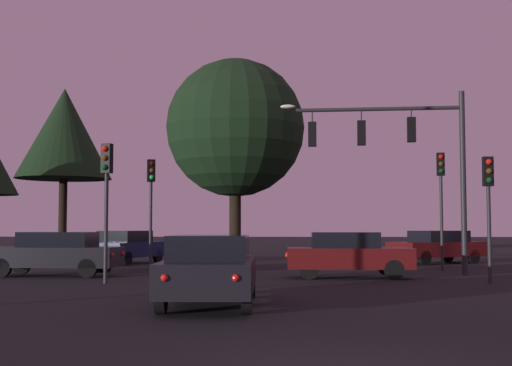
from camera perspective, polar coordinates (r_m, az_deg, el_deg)
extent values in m
plane|color=black|center=(32.45, 3.87, -6.65)|extent=(168.00, 168.00, 0.00)
cylinder|color=#232326|center=(25.47, 16.85, 0.05)|extent=(0.20, 0.20, 6.56)
cylinder|color=#232326|center=(25.41, 10.09, 6.07)|extent=(5.94, 0.50, 0.14)
ellipsoid|color=#F4EACC|center=(25.43, 2.66, 6.35)|extent=(0.56, 0.28, 0.16)
cylinder|color=#232326|center=(25.49, 12.78, 5.71)|extent=(0.05, 0.05, 0.32)
cube|color=black|center=(25.39, 12.80, 4.34)|extent=(0.31, 0.26, 0.90)
sphere|color=red|center=(25.57, 12.75, 4.92)|extent=(0.18, 0.18, 0.18)
sphere|color=#56380C|center=(25.53, 12.76, 4.30)|extent=(0.18, 0.18, 0.18)
sphere|color=#0C4219|center=(25.50, 12.77, 3.68)|extent=(0.18, 0.18, 0.18)
cylinder|color=#232326|center=(25.34, 8.75, 5.61)|extent=(0.05, 0.05, 0.42)
cube|color=black|center=(25.24, 8.76, 4.13)|extent=(0.31, 0.26, 0.90)
sphere|color=red|center=(25.42, 8.74, 4.71)|extent=(0.18, 0.18, 0.18)
sphere|color=#56380C|center=(25.38, 8.75, 4.09)|extent=(0.18, 0.18, 0.18)
sphere|color=#0C4219|center=(25.35, 8.76, 3.46)|extent=(0.18, 0.18, 0.18)
cylinder|color=#232326|center=(25.33, 4.70, 5.56)|extent=(0.05, 0.05, 0.44)
cube|color=black|center=(25.23, 4.70, 4.06)|extent=(0.31, 0.26, 0.90)
sphere|color=red|center=(25.40, 4.71, 4.64)|extent=(0.18, 0.18, 0.18)
sphere|color=#56380C|center=(25.37, 4.71, 4.02)|extent=(0.18, 0.18, 0.18)
sphere|color=#0C4219|center=(25.33, 4.72, 3.39)|extent=(0.18, 0.18, 0.18)
cylinder|color=#232326|center=(27.84, 15.17, -3.21)|extent=(0.12, 0.12, 3.71)
cube|color=black|center=(27.95, 15.10, 1.52)|extent=(0.32, 0.27, 0.90)
sphere|color=red|center=(27.84, 15.12, 2.12)|extent=(0.18, 0.18, 0.18)
sphere|color=#56380C|center=(27.81, 15.13, 1.54)|extent=(0.18, 0.18, 0.18)
sphere|color=#0C4219|center=(27.79, 15.14, 0.97)|extent=(0.18, 0.18, 0.18)
cylinder|color=#232326|center=(21.22, -12.36, -3.68)|extent=(0.12, 0.12, 3.33)
cube|color=black|center=(21.32, -12.28, 2.01)|extent=(0.35, 0.30, 0.90)
sphere|color=red|center=(21.22, -12.46, 2.80)|extent=(0.18, 0.18, 0.18)
sphere|color=#56380C|center=(21.20, -12.47, 2.05)|extent=(0.18, 0.18, 0.18)
sphere|color=#0C4219|center=(21.17, -12.48, 1.29)|extent=(0.18, 0.18, 0.18)
cylinder|color=#232326|center=(22.08, 18.82, -4.06)|extent=(0.12, 0.12, 2.94)
cube|color=black|center=(22.15, 18.72, 0.92)|extent=(0.31, 0.25, 0.90)
sphere|color=red|center=(22.03, 18.80, 1.67)|extent=(0.18, 0.18, 0.18)
sphere|color=#56380C|center=(22.01, 18.81, 0.95)|extent=(0.18, 0.18, 0.18)
sphere|color=#0C4219|center=(21.99, 18.83, 0.22)|extent=(0.18, 0.18, 0.18)
cylinder|color=#232326|center=(27.91, -8.75, -3.50)|extent=(0.12, 0.12, 3.52)
cube|color=black|center=(28.00, -8.71, 1.02)|extent=(0.37, 0.34, 0.90)
sphere|color=#4C0A0A|center=(27.88, -8.65, 1.62)|extent=(0.18, 0.18, 0.18)
sphere|color=#56380C|center=(27.86, -8.66, 1.05)|extent=(0.18, 0.18, 0.18)
sphere|color=#1EE04C|center=(27.84, -8.66, 0.47)|extent=(0.18, 0.18, 0.18)
cube|color=black|center=(15.06, -3.80, -7.62)|extent=(2.02, 4.62, 0.68)
cube|color=black|center=(14.88, -3.84, -5.35)|extent=(1.69, 2.51, 0.52)
cylinder|color=black|center=(16.67, -6.26, -8.39)|extent=(0.22, 0.65, 0.64)
cylinder|color=black|center=(16.54, -0.42, -8.45)|extent=(0.22, 0.65, 0.64)
cylinder|color=black|center=(13.70, -7.90, -9.42)|extent=(0.22, 0.65, 0.64)
cylinder|color=black|center=(13.54, -0.77, -9.52)|extent=(0.22, 0.65, 0.64)
sphere|color=red|center=(12.86, -7.63, -7.83)|extent=(0.14, 0.14, 0.14)
sphere|color=red|center=(12.73, -1.71, -7.90)|extent=(0.14, 0.14, 0.14)
cube|color=black|center=(24.89, -16.47, -5.91)|extent=(4.59, 1.95, 0.68)
cube|color=black|center=(24.82, -16.12, -4.53)|extent=(2.50, 1.61, 0.52)
cylinder|color=black|center=(24.80, -20.37, -6.62)|extent=(0.65, 0.23, 0.64)
cylinder|color=black|center=(26.20, -18.89, -6.49)|extent=(0.65, 0.23, 0.64)
cylinder|color=black|center=(23.66, -13.82, -6.90)|extent=(0.65, 0.23, 0.64)
cylinder|color=black|center=(25.12, -12.65, -6.72)|extent=(0.65, 0.23, 0.64)
sphere|color=red|center=(23.55, -11.88, -5.87)|extent=(0.14, 0.14, 0.14)
sphere|color=red|center=(24.72, -11.03, -5.77)|extent=(0.14, 0.14, 0.14)
cube|color=#4C0F0F|center=(23.22, 7.77, -6.20)|extent=(4.13, 1.74, 0.68)
cube|color=black|center=(23.19, 7.39, -4.72)|extent=(2.23, 1.49, 0.52)
cylinder|color=black|center=(24.14, 10.87, -6.87)|extent=(0.64, 0.20, 0.64)
cylinder|color=black|center=(22.64, 11.40, -7.09)|extent=(0.64, 0.20, 0.64)
cylinder|color=black|center=(23.93, 4.35, -6.96)|extent=(0.64, 0.20, 0.64)
cylinder|color=black|center=(22.41, 4.44, -7.18)|extent=(0.64, 0.20, 0.64)
sphere|color=red|center=(23.74, 2.63, -5.93)|extent=(0.14, 0.14, 0.14)
sphere|color=red|center=(22.54, 2.60, -6.05)|extent=(0.14, 0.14, 0.14)
cube|color=#0F1947|center=(32.28, -10.68, -5.44)|extent=(3.10, 4.50, 0.68)
cube|color=black|center=(32.14, -10.81, -4.38)|extent=(2.24, 2.62, 0.52)
cylinder|color=black|center=(33.88, -10.67, -5.93)|extent=(0.39, 0.67, 0.64)
cylinder|color=black|center=(33.02, -8.18, -6.02)|extent=(0.39, 0.67, 0.64)
cylinder|color=black|center=(31.62, -13.30, -6.06)|extent=(0.39, 0.67, 0.64)
cylinder|color=black|center=(30.69, -10.70, -6.17)|extent=(0.39, 0.67, 0.64)
sphere|color=red|center=(30.92, -13.76, -5.30)|extent=(0.14, 0.14, 0.14)
sphere|color=red|center=(30.18, -11.71, -5.37)|extent=(0.14, 0.14, 0.14)
cube|color=#4C0F0F|center=(33.09, 14.79, -5.34)|extent=(4.86, 3.99, 0.68)
cube|color=black|center=(33.18, 14.96, -4.30)|extent=(2.94, 2.65, 0.52)
cylinder|color=black|center=(31.47, 13.84, -6.07)|extent=(0.65, 0.51, 0.64)
cylinder|color=black|center=(32.68, 11.88, -6.00)|extent=(0.65, 0.51, 0.64)
cylinder|color=black|center=(33.62, 17.64, -5.84)|extent=(0.65, 0.51, 0.64)
cylinder|color=black|center=(34.75, 15.67, -5.80)|extent=(0.65, 0.51, 0.64)
sphere|color=red|center=(34.30, 18.32, -5.05)|extent=(0.14, 0.14, 0.14)
sphere|color=red|center=(35.17, 16.78, -5.04)|extent=(0.14, 0.14, 0.14)
cylinder|color=black|center=(37.94, -15.78, -2.88)|extent=(0.44, 0.44, 4.26)
cone|color=black|center=(38.27, -15.66, 3.99)|extent=(5.09, 5.09, 4.89)
cylinder|color=black|center=(28.45, -1.75, -3.24)|extent=(0.49, 0.49, 3.81)
sphere|color=black|center=(28.75, -1.73, 4.60)|extent=(5.77, 5.77, 5.77)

